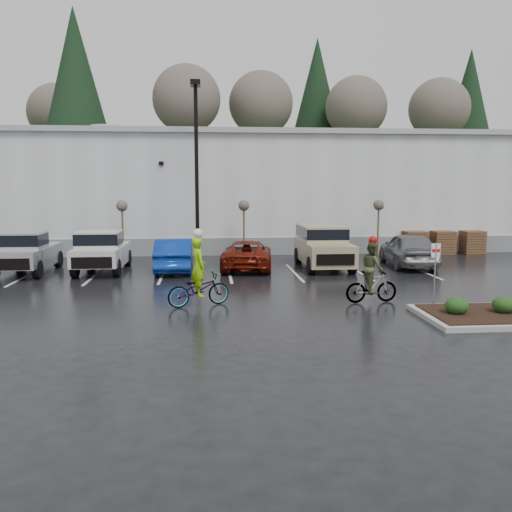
{
  "coord_description": "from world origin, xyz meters",
  "views": [
    {
      "loc": [
        -3.45,
        -16.38,
        4.06
      ],
      "look_at": [
        -1.62,
        4.24,
        1.3
      ],
      "focal_mm": 38.0,
      "sensor_mm": 36.0,
      "label": 1
    }
  ],
  "objects": [
    {
      "name": "lamppost",
      "position": [
        -4.0,
        12.0,
        5.69
      ],
      "size": [
        0.5,
        1.0,
        9.22
      ],
      "color": "black",
      "rests_on": "ground"
    },
    {
      "name": "pallet_stack_c",
      "position": [
        12.0,
        14.0,
        0.68
      ],
      "size": [
        1.2,
        1.2,
        1.35
      ],
      "primitive_type": "cube",
      "color": "brown",
      "rests_on": "ground"
    },
    {
      "name": "shrub_b",
      "position": [
        5.5,
        -1.0,
        0.41
      ],
      "size": [
        0.7,
        0.7,
        0.52
      ],
      "primitive_type": "ellipsoid",
      "color": "#173512",
      "rests_on": "curb_island"
    },
    {
      "name": "cyclist_olive",
      "position": [
        2.13,
        1.5,
        0.84
      ],
      "size": [
        1.83,
        0.9,
        2.31
      ],
      "rotation": [
        0.0,
        0.0,
        1.68
      ],
      "color": "#3F3F44",
      "rests_on": "ground"
    },
    {
      "name": "pickup_silver",
      "position": [
        -11.69,
        9.18,
        0.98
      ],
      "size": [
        2.1,
        5.2,
        1.96
      ],
      "primitive_type": null,
      "color": "#B5B8BE",
      "rests_on": "ground"
    },
    {
      "name": "warehouse",
      "position": [
        0.0,
        21.99,
        3.65
      ],
      "size": [
        60.5,
        15.5,
        7.2
      ],
      "color": "silver",
      "rests_on": "ground"
    },
    {
      "name": "shrub_a",
      "position": [
        4.0,
        -1.0,
        0.41
      ],
      "size": [
        0.7,
        0.7,
        0.52
      ],
      "primitive_type": "ellipsoid",
      "color": "#173512",
      "rests_on": "curb_island"
    },
    {
      "name": "fire_lane_sign",
      "position": [
        3.8,
        0.2,
        1.41
      ],
      "size": [
        0.3,
        0.05,
        2.2
      ],
      "color": "gray",
      "rests_on": "ground"
    },
    {
      "name": "cyclist_hivis",
      "position": [
        -3.78,
        1.5,
        0.79
      ],
      "size": [
        2.27,
        1.45,
        2.6
      ],
      "rotation": [
        0.0,
        0.0,
        1.93
      ],
      "color": "#3F3F44",
      "rests_on": "ground"
    },
    {
      "name": "pallet_stack_b",
      "position": [
        10.2,
        14.0,
        0.68
      ],
      "size": [
        1.2,
        1.2,
        1.35
      ],
      "primitive_type": "cube",
      "color": "brown",
      "rests_on": "ground"
    },
    {
      "name": "pallet_stack_a",
      "position": [
        8.5,
        14.0,
        0.68
      ],
      "size": [
        1.2,
        1.2,
        1.35
      ],
      "primitive_type": "cube",
      "color": "brown",
      "rests_on": "ground"
    },
    {
      "name": "ground",
      "position": [
        0.0,
        0.0,
        0.0
      ],
      "size": [
        120.0,
        120.0,
        0.0
      ],
      "primitive_type": "plane",
      "color": "black",
      "rests_on": "ground"
    },
    {
      "name": "sapling_mid",
      "position": [
        -1.5,
        13.0,
        2.73
      ],
      "size": [
        0.6,
        0.6,
        3.2
      ],
      "color": "brown",
      "rests_on": "ground"
    },
    {
      "name": "pickup_white",
      "position": [
        -8.37,
        9.35,
        0.98
      ],
      "size": [
        2.1,
        5.2,
        1.96
      ],
      "primitive_type": null,
      "color": "#BCBDB8",
      "rests_on": "ground"
    },
    {
      "name": "sapling_west",
      "position": [
        -8.0,
        13.0,
        2.73
      ],
      "size": [
        0.6,
        0.6,
        3.2
      ],
      "color": "brown",
      "rests_on": "ground"
    },
    {
      "name": "car_blue",
      "position": [
        -5.04,
        9.03,
        0.77
      ],
      "size": [
        1.7,
        4.72,
        1.55
      ],
      "primitive_type": "imported",
      "rotation": [
        0.0,
        0.0,
        3.15
      ],
      "color": "#0E339B",
      "rests_on": "ground"
    },
    {
      "name": "suv_tan",
      "position": [
        2.14,
        9.34,
        1.03
      ],
      "size": [
        2.2,
        5.1,
        2.06
      ],
      "primitive_type": null,
      "color": "tan",
      "rests_on": "ground"
    },
    {
      "name": "car_grey",
      "position": [
        6.43,
        9.46,
        0.85
      ],
      "size": [
        2.39,
        5.12,
        1.7
      ],
      "primitive_type": "imported",
      "rotation": [
        0.0,
        0.0,
        3.06
      ],
      "color": "slate",
      "rests_on": "ground"
    },
    {
      "name": "wooded_ridge",
      "position": [
        0.0,
        45.0,
        3.0
      ],
      "size": [
        80.0,
        25.0,
        6.0
      ],
      "primitive_type": "cube",
      "color": "#21431C",
      "rests_on": "ground"
    },
    {
      "name": "sapling_east",
      "position": [
        6.0,
        13.0,
        2.73
      ],
      "size": [
        0.6,
        0.6,
        3.2
      ],
      "color": "brown",
      "rests_on": "ground"
    },
    {
      "name": "car_red",
      "position": [
        -1.59,
        9.36,
        0.69
      ],
      "size": [
        2.81,
        5.18,
        1.38
      ],
      "primitive_type": "imported",
      "rotation": [
        0.0,
        0.0,
        3.03
      ],
      "color": "#661509",
      "rests_on": "ground"
    }
  ]
}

